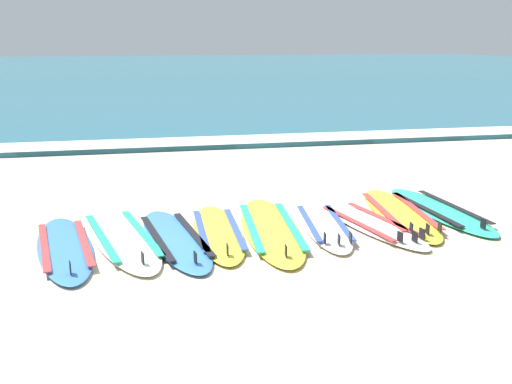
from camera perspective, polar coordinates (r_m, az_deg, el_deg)
ground_plane at (r=6.44m, az=-1.93°, el=-5.18°), size 80.00×80.00×0.00m
sea at (r=41.68m, az=-10.76°, el=11.34°), size 80.00×60.00×0.10m
wave_foam_strip at (r=12.36m, az=-6.99°, el=4.56°), size 80.00×1.04×0.11m
surfboard_0 at (r=6.61m, az=-17.72°, el=-5.01°), size 0.88×2.26×0.18m
surfboard_1 at (r=6.76m, az=-12.60°, el=-4.23°), size 1.11×2.51×0.18m
surfboard_2 at (r=6.63m, az=-7.69°, el=-4.39°), size 0.88×2.30×0.18m
surfboard_3 at (r=6.79m, az=-3.60°, el=-3.82°), size 0.61×2.15×0.18m
surfboard_4 at (r=6.90m, az=1.43°, el=-3.49°), size 0.85×2.59×0.18m
surfboard_5 at (r=7.06m, az=6.49°, el=-3.15°), size 0.74×2.04×0.18m
surfboard_6 at (r=7.20m, az=10.79°, el=-2.96°), size 0.94×2.16×0.18m
surfboard_7 at (r=7.71m, az=13.48°, el=-1.95°), size 0.85×2.42×0.18m
surfboard_8 at (r=7.97m, az=17.00°, el=-1.66°), size 0.71×2.31×0.18m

